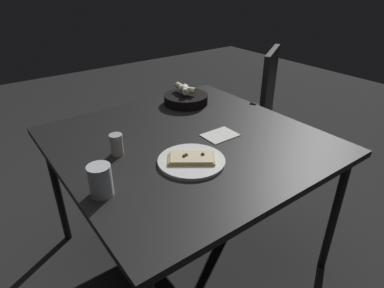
{
  "coord_description": "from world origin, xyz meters",
  "views": [
    {
      "loc": [
        -0.79,
        -1.1,
        1.43
      ],
      "look_at": [
        -0.04,
        -0.08,
        0.75
      ],
      "focal_mm": 30.55,
      "sensor_mm": 36.0,
      "label": 1
    }
  ],
  "objects_px": {
    "dining_table": "(188,148)",
    "chair_near": "(251,104)",
    "bread_basket": "(186,98)",
    "beer_glass": "(101,182)",
    "pizza_plate": "(191,160)",
    "pepper_shaker": "(117,146)"
  },
  "relations": [
    {
      "from": "pizza_plate",
      "to": "pepper_shaker",
      "type": "distance_m",
      "value": 0.33
    },
    {
      "from": "dining_table",
      "to": "beer_glass",
      "type": "bearing_deg",
      "value": -161.56
    },
    {
      "from": "beer_glass",
      "to": "chair_near",
      "type": "distance_m",
      "value": 1.56
    },
    {
      "from": "beer_glass",
      "to": "pepper_shaker",
      "type": "relative_size",
      "value": 1.24
    },
    {
      "from": "pizza_plate",
      "to": "pepper_shaker",
      "type": "relative_size",
      "value": 2.98
    },
    {
      "from": "pizza_plate",
      "to": "bread_basket",
      "type": "height_order",
      "value": "bread_basket"
    },
    {
      "from": "dining_table",
      "to": "chair_near",
      "type": "height_order",
      "value": "chair_near"
    },
    {
      "from": "pizza_plate",
      "to": "chair_near",
      "type": "height_order",
      "value": "chair_near"
    },
    {
      "from": "dining_table",
      "to": "bread_basket",
      "type": "height_order",
      "value": "bread_basket"
    },
    {
      "from": "pepper_shaker",
      "to": "dining_table",
      "type": "bearing_deg",
      "value": -10.94
    },
    {
      "from": "pepper_shaker",
      "to": "chair_near",
      "type": "height_order",
      "value": "chair_near"
    },
    {
      "from": "pizza_plate",
      "to": "bread_basket",
      "type": "xyz_separation_m",
      "value": [
        0.37,
        0.55,
        0.02
      ]
    },
    {
      "from": "dining_table",
      "to": "bread_basket",
      "type": "xyz_separation_m",
      "value": [
        0.26,
        0.37,
        0.08
      ]
    },
    {
      "from": "pepper_shaker",
      "to": "pizza_plate",
      "type": "bearing_deg",
      "value": -48.82
    },
    {
      "from": "pizza_plate",
      "to": "beer_glass",
      "type": "relative_size",
      "value": 2.41
    },
    {
      "from": "bread_basket",
      "to": "chair_near",
      "type": "relative_size",
      "value": 0.27
    },
    {
      "from": "beer_glass",
      "to": "chair_near",
      "type": "relative_size",
      "value": 0.12
    },
    {
      "from": "dining_table",
      "to": "pepper_shaker",
      "type": "bearing_deg",
      "value": 169.06
    },
    {
      "from": "bread_basket",
      "to": "dining_table",
      "type": "bearing_deg",
      "value": -124.62
    },
    {
      "from": "bread_basket",
      "to": "beer_glass",
      "type": "xyz_separation_m",
      "value": [
        -0.75,
        -0.54,
        0.02
      ]
    },
    {
      "from": "pizza_plate",
      "to": "chair_near",
      "type": "distance_m",
      "value": 1.23
    },
    {
      "from": "pizza_plate",
      "to": "bread_basket",
      "type": "relative_size",
      "value": 1.09
    }
  ]
}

